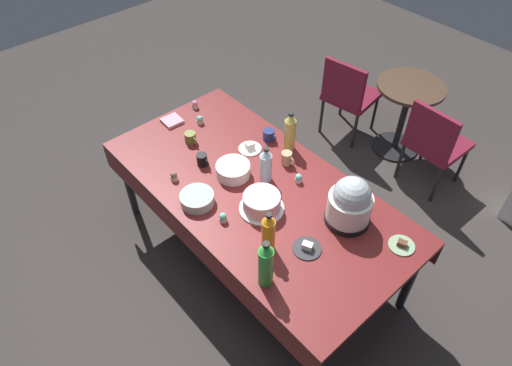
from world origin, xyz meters
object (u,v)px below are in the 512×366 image
(cupcake_mint, at_px, (174,176))
(coffee_mug_tan, at_px, (287,158))
(potluck_table, at_px, (256,195))
(dessert_plate_white, at_px, (250,148))
(cupcake_lemon, at_px, (299,178))
(coffee_mug_navy, at_px, (269,135))
(soda_bottle_orange_juice, at_px, (268,233))
(frosted_layer_cake, at_px, (262,203))
(soda_bottle_water, at_px, (266,165))
(coffee_mug_olive, at_px, (191,138))
(slow_cooker, at_px, (350,203))
(maroon_chair_left, at_px, (348,93))
(coffee_mug_black, at_px, (202,160))
(glass_salad_bowl, at_px, (197,199))
(soda_bottle_lime_soda, at_px, (266,264))
(maroon_chair_right, at_px, (435,141))
(cupcake_vanilla, at_px, (200,120))
(round_cafe_table, at_px, (406,106))
(soda_bottle_ginger_ale, at_px, (290,132))
(dessert_plate_sage, at_px, (402,245))
(cupcake_berry, at_px, (223,218))
(cupcake_rose, at_px, (195,105))
(ceramic_snack_bowl, at_px, (233,170))
(dessert_plate_charcoal, at_px, (307,248))

(cupcake_mint, bearing_deg, coffee_mug_tan, 60.25)
(potluck_table, xyz_separation_m, dessert_plate_white, (-0.33, 0.23, 0.08))
(cupcake_lemon, height_order, coffee_mug_navy, coffee_mug_navy)
(potluck_table, relative_size, soda_bottle_orange_juice, 7.01)
(soda_bottle_orange_juice, bearing_deg, dessert_plate_white, 145.64)
(frosted_layer_cake, relative_size, cupcake_lemon, 4.33)
(soda_bottle_water, distance_m, coffee_mug_olive, 0.68)
(slow_cooker, distance_m, soda_bottle_orange_juice, 0.55)
(coffee_mug_navy, bearing_deg, potluck_table, -52.40)
(coffee_mug_navy, xyz_separation_m, maroon_chair_left, (-0.22, 1.23, -0.30))
(coffee_mug_black, bearing_deg, coffee_mug_olive, 162.23)
(glass_salad_bowl, height_order, soda_bottle_water, soda_bottle_water)
(soda_bottle_orange_juice, height_order, coffee_mug_tan, soda_bottle_orange_juice)
(soda_bottle_lime_soda, distance_m, maroon_chair_right, 2.14)
(slow_cooker, distance_m, coffee_mug_olive, 1.30)
(frosted_layer_cake, bearing_deg, cupcake_vanilla, 166.22)
(round_cafe_table, bearing_deg, soda_bottle_ginger_ale, -93.93)
(dessert_plate_white, height_order, dessert_plate_sage, dessert_plate_white)
(cupcake_berry, distance_m, soda_bottle_lime_soda, 0.53)
(glass_salad_bowl, distance_m, dessert_plate_white, 0.63)
(dessert_plate_white, height_order, round_cafe_table, dessert_plate_white)
(coffee_mug_olive, relative_size, maroon_chair_left, 0.14)
(maroon_chair_left, bearing_deg, coffee_mug_tan, -69.28)
(round_cafe_table, bearing_deg, cupcake_rose, -120.31)
(ceramic_snack_bowl, height_order, coffee_mug_black, same)
(dessert_plate_charcoal, bearing_deg, soda_bottle_ginger_ale, 142.23)
(soda_bottle_water, distance_m, round_cafe_table, 1.80)
(cupcake_rose, distance_m, cupcake_berry, 1.23)
(maroon_chair_left, bearing_deg, glass_salad_bowl, -79.30)
(soda_bottle_orange_juice, xyz_separation_m, maroon_chair_left, (-0.96, 1.92, -0.40))
(slow_cooker, relative_size, maroon_chair_left, 0.40)
(slow_cooker, bearing_deg, glass_salad_bowl, -140.55)
(glass_salad_bowl, relative_size, soda_bottle_ginger_ale, 0.70)
(slow_cooker, bearing_deg, cupcake_mint, -149.29)
(cupcake_lemon, xyz_separation_m, round_cafe_table, (-0.20, 1.61, -0.28))
(cupcake_berry, bearing_deg, cupcake_mint, -177.83)
(dessert_plate_sage, relative_size, soda_bottle_orange_juice, 0.51)
(coffee_mug_tan, xyz_separation_m, coffee_mug_black, (-0.39, -0.45, -0.00))
(soda_bottle_water, height_order, maroon_chair_left, soda_bottle_water)
(coffee_mug_tan, bearing_deg, frosted_layer_cake, -64.41)
(slow_cooker, relative_size, ceramic_snack_bowl, 1.45)
(potluck_table, distance_m, slow_cooker, 0.67)
(cupcake_mint, relative_size, soda_bottle_lime_soda, 0.19)
(cupcake_vanilla, relative_size, maroon_chair_right, 0.08)
(dessert_plate_charcoal, xyz_separation_m, soda_bottle_lime_soda, (-0.00, -0.34, 0.15))
(cupcake_berry, distance_m, coffee_mug_olive, 0.81)
(dessert_plate_sage, xyz_separation_m, coffee_mug_navy, (-1.25, 0.08, 0.03))
(cupcake_lemon, relative_size, maroon_chair_right, 0.08)
(frosted_layer_cake, bearing_deg, glass_salad_bowl, -139.38)
(coffee_mug_tan, bearing_deg, dessert_plate_sage, 0.39)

